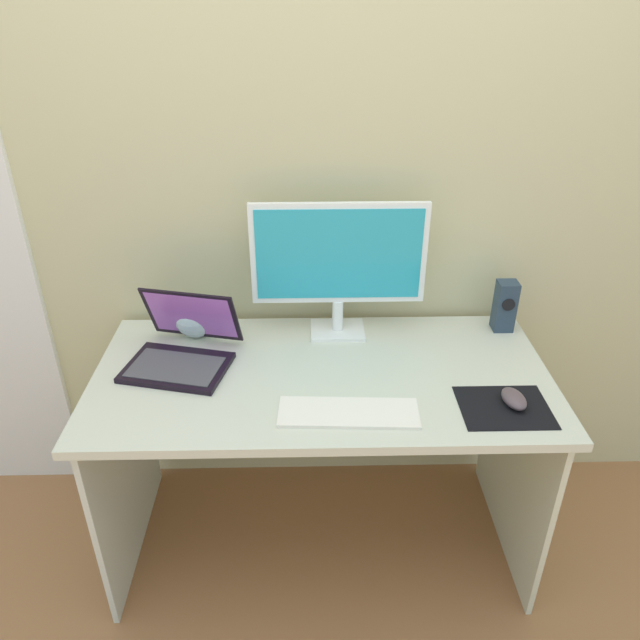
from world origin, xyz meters
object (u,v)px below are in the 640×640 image
monitor (339,262)px  keyboard_external (348,413)px  speaker_right (505,306)px  mouse (514,399)px  laptop (182,349)px  fishbowl (196,316)px

monitor → keyboard_external: monitor is taller
monitor → speaker_right: 0.59m
monitor → mouse: monitor is taller
monitor → laptop: bearing=-161.0°
mouse → laptop: bearing=156.7°
speaker_right → laptop: 1.07m
monitor → keyboard_external: 0.51m
laptop → fishbowl: laptop is taller
speaker_right → keyboard_external: bearing=-140.6°
speaker_right → fishbowl: size_ratio=1.21×
monitor → keyboard_external: (0.01, -0.44, -0.26)m
monitor → speaker_right: (0.56, 0.01, -0.17)m
laptop → fishbowl: 0.17m
speaker_right → keyboard_external: size_ratio=0.46×
keyboard_external → mouse: bearing=6.6°
monitor → laptop: (-0.49, -0.17, -0.22)m
fishbowl → laptop: bearing=-96.3°
laptop → keyboard_external: (0.50, -0.28, -0.04)m
keyboard_external → mouse: mouse is taller
laptop → mouse: bearing=-14.2°
speaker_right → mouse: size_ratio=1.76×
fishbowl → mouse: bearing=-23.5°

